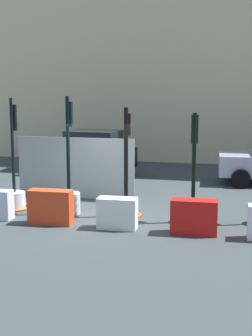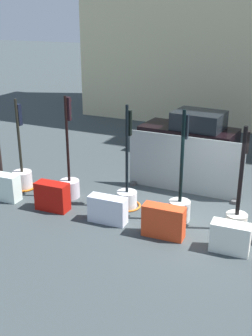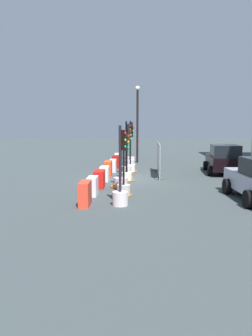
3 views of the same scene
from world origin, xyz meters
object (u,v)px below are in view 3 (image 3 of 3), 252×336
at_px(traffic_light_0, 131,158).
at_px(traffic_light_3, 126,165).
at_px(traffic_light_6, 124,184).
at_px(construction_barrier_3, 108,168).
at_px(construction_barrier_4, 104,174).
at_px(construction_barrier_2, 113,166).
at_px(construction_barrier_7, 85,194).
at_px(construction_barrier_6, 92,186).
at_px(traffic_light_5, 121,178).
at_px(traffic_light_4, 127,171).
at_px(construction_barrier_5, 99,179).
at_px(traffic_light_1, 130,160).
at_px(car_black_sedan, 224,159).
at_px(construction_barrier_0, 118,159).
at_px(traffic_light_7, 120,190).
at_px(street_lamp_post, 137,119).
at_px(construction_barrier_1, 116,162).
at_px(traffic_light_2, 130,164).

relative_size(traffic_light_0, traffic_light_3, 0.95).
height_order(traffic_light_6, construction_barrier_3, traffic_light_6).
relative_size(traffic_light_3, construction_barrier_4, 3.28).
distance_m(traffic_light_6, construction_barrier_3, 5.50).
bearing_deg(construction_barrier_2, construction_barrier_7, -0.62).
relative_size(traffic_light_0, construction_barrier_4, 3.10).
bearing_deg(construction_barrier_6, traffic_light_5, 149.68).
bearing_deg(construction_barrier_2, traffic_light_4, 18.24).
distance_m(construction_barrier_5, construction_barrier_7, 3.49).
distance_m(traffic_light_4, construction_barrier_3, 2.08).
distance_m(traffic_light_1, construction_barrier_7, 10.83).
xyz_separation_m(traffic_light_1, traffic_light_6, (8.97, 0.21, -0.08)).
bearing_deg(traffic_light_4, traffic_light_5, -5.01).
relative_size(construction_barrier_7, car_black_sedan, 0.26).
height_order(construction_barrier_0, construction_barrier_3, construction_barrier_3).
xyz_separation_m(traffic_light_0, car_black_sedan, (4.05, 6.07, 0.41)).
bearing_deg(construction_barrier_6, traffic_light_7, 38.81).
bearing_deg(traffic_light_3, street_lamp_post, 176.45).
xyz_separation_m(construction_barrier_6, street_lamp_post, (-12.22, 1.55, 3.12)).
bearing_deg(traffic_light_6, construction_barrier_6, -88.63).
xyz_separation_m(construction_barrier_2, construction_barrier_7, (8.86, -0.10, 0.07)).
bearing_deg(construction_barrier_2, traffic_light_5, 10.42).
distance_m(traffic_light_7, construction_barrier_3, 7.18).
distance_m(traffic_light_1, construction_barrier_3, 3.81).
bearing_deg(traffic_light_0, construction_barrier_2, -14.45).
distance_m(traffic_light_5, construction_barrier_1, 7.19).
bearing_deg(car_black_sedan, construction_barrier_1, -107.23).
distance_m(traffic_light_2, construction_barrier_0, 3.93).
relative_size(traffic_light_2, construction_barrier_3, 2.80).
distance_m(traffic_light_1, construction_barrier_6, 9.08).
distance_m(construction_barrier_4, street_lamp_post, 9.29).
relative_size(traffic_light_5, traffic_light_6, 1.03).
xyz_separation_m(construction_barrier_0, construction_barrier_4, (7.17, -0.06, -0.04)).
height_order(traffic_light_4, construction_barrier_6, traffic_light_4).
distance_m(construction_barrier_1, construction_barrier_7, 10.75).
bearing_deg(traffic_light_7, traffic_light_2, -179.50).
bearing_deg(street_lamp_post, traffic_light_2, -3.05).
relative_size(construction_barrier_4, car_black_sedan, 0.24).
bearing_deg(construction_barrier_5, traffic_light_4, 148.65).
bearing_deg(traffic_light_1, traffic_light_2, 3.71).
height_order(construction_barrier_2, construction_barrier_5, construction_barrier_5).
bearing_deg(traffic_light_4, traffic_light_7, 1.17).
height_order(construction_barrier_2, construction_barrier_6, construction_barrier_6).
xyz_separation_m(traffic_light_4, construction_barrier_0, (-7.09, -1.15, -0.10)).
bearing_deg(construction_barrier_3, construction_barrier_5, 0.35).
relative_size(traffic_light_6, construction_barrier_6, 2.78).
bearing_deg(traffic_light_1, street_lamp_post, 172.81).
relative_size(construction_barrier_7, street_lamp_post, 0.17).
bearing_deg(traffic_light_7, car_black_sedan, 145.58).
bearing_deg(traffic_light_7, traffic_light_5, -175.63).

